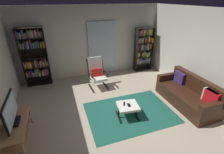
% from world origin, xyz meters
% --- Properties ---
extents(ground_plane, '(7.02, 7.02, 0.00)m').
position_xyz_m(ground_plane, '(0.00, 0.00, 0.00)').
color(ground_plane, '#B3A68D').
extents(wall_back, '(5.60, 0.06, 2.60)m').
position_xyz_m(wall_back, '(0.00, 2.90, 1.30)').
color(wall_back, beige).
rests_on(wall_back, ground).
extents(wall_right, '(0.06, 6.00, 2.60)m').
position_xyz_m(wall_right, '(2.70, 0.00, 1.30)').
color(wall_right, beige).
rests_on(wall_right, ground).
extents(glass_door_panel, '(1.10, 0.01, 2.00)m').
position_xyz_m(glass_door_panel, '(0.41, 2.83, 1.05)').
color(glass_door_panel, silver).
extents(area_rug, '(2.30, 1.65, 0.01)m').
position_xyz_m(area_rug, '(0.38, 0.12, 0.00)').
color(area_rug, '#1D5A4A').
rests_on(area_rug, ground).
extents(tv_stand, '(0.47, 1.23, 0.53)m').
position_xyz_m(tv_stand, '(-2.30, 0.03, 0.35)').
color(tv_stand, tan).
rests_on(tv_stand, ground).
extents(television, '(0.20, 0.88, 0.58)m').
position_xyz_m(television, '(-2.29, 0.01, 0.80)').
color(television, black).
rests_on(television, tv_stand).
extents(bookshelf_near_tv, '(0.82, 0.30, 1.99)m').
position_xyz_m(bookshelf_near_tv, '(-2.01, 2.69, 1.07)').
color(bookshelf_near_tv, black).
rests_on(bookshelf_near_tv, ground).
extents(bookshelf_near_sofa, '(0.73, 0.30, 1.76)m').
position_xyz_m(bookshelf_near_sofa, '(2.09, 2.62, 0.96)').
color(bookshelf_near_sofa, black).
rests_on(bookshelf_near_sofa, ground).
extents(leather_sofa, '(0.80, 1.84, 0.81)m').
position_xyz_m(leather_sofa, '(2.13, -0.05, 0.31)').
color(leather_sofa, '#341C11').
rests_on(leather_sofa, ground).
extents(lounge_armchair, '(0.60, 0.69, 1.02)m').
position_xyz_m(lounge_armchair, '(-0.09, 1.84, 0.53)').
color(lounge_armchair, black).
rests_on(lounge_armchair, ground).
extents(ottoman, '(0.58, 0.54, 0.36)m').
position_xyz_m(ottoman, '(0.24, 0.00, 0.30)').
color(ottoman, white).
rests_on(ottoman, ground).
extents(tv_remote, '(0.10, 0.15, 0.02)m').
position_xyz_m(tv_remote, '(0.17, 0.07, 0.37)').
color(tv_remote, black).
rests_on(tv_remote, ottoman).
extents(cell_phone, '(0.08, 0.15, 0.01)m').
position_xyz_m(cell_phone, '(0.26, -0.01, 0.37)').
color(cell_phone, black).
rests_on(cell_phone, ottoman).
extents(wall_clock, '(0.29, 0.03, 0.29)m').
position_xyz_m(wall_clock, '(-1.73, 2.82, 1.85)').
color(wall_clock, silver).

